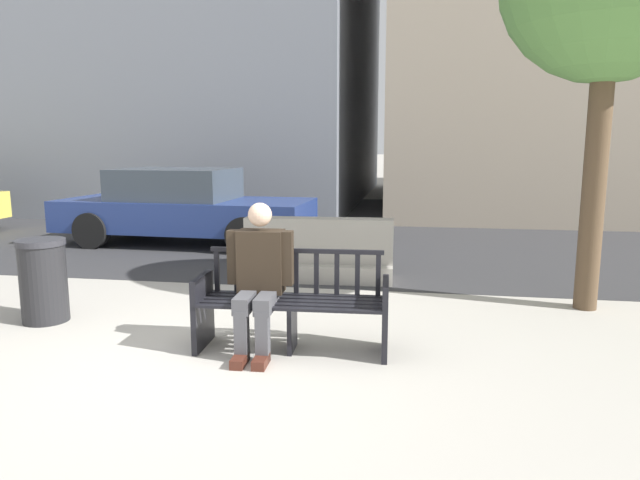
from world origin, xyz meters
TOP-DOWN VIEW (x-y plane):
  - ground_plane at (0.00, 0.00)m, footprint 200.00×200.00m
  - street_asphalt at (0.00, 8.70)m, footprint 120.00×12.00m
  - street_bench at (0.79, 0.51)m, footprint 1.71×0.60m
  - seated_person at (0.51, 0.44)m, footprint 0.58×0.73m
  - jersey_barrier_centre at (0.57, 3.20)m, footprint 2.03×0.76m
  - car_sedan_mid at (-2.36, 5.60)m, footprint 4.65×2.01m
  - trash_bin at (-1.92, 0.89)m, footprint 0.48×0.48m

SIDE VIEW (x-z plane):
  - ground_plane at x=0.00m, z-range 0.00..0.00m
  - street_asphalt at x=0.00m, z-range 0.00..0.01m
  - jersey_barrier_centre at x=0.57m, z-range -0.08..0.76m
  - street_bench at x=0.79m, z-range -0.04..0.84m
  - trash_bin at x=-1.92m, z-range 0.00..0.87m
  - car_sedan_mid at x=-2.36m, z-range -0.01..1.37m
  - seated_person at x=0.51m, z-range 0.03..1.35m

